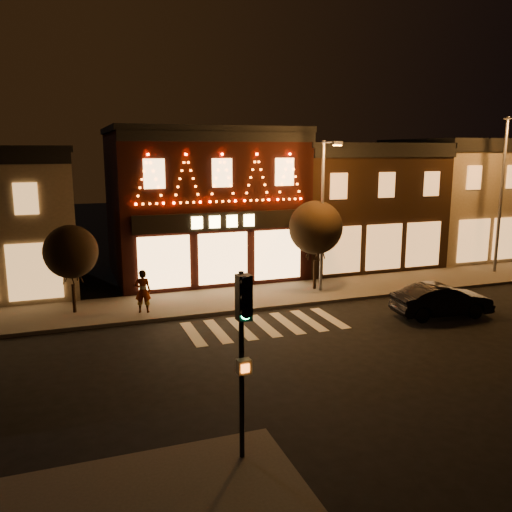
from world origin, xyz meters
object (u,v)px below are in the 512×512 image
traffic_signal_near (243,331)px  streetlamp_mid (324,205)px  dark_sedan (442,300)px  pedestrian (143,291)px

traffic_signal_near → streetlamp_mid: size_ratio=0.59×
dark_sedan → pedestrian: pedestrian is taller
streetlamp_mid → dark_sedan: streetlamp_mid is taller
traffic_signal_near → streetlamp_mid: streetlamp_mid is taller
pedestrian → traffic_signal_near: bearing=107.7°
streetlamp_mid → dark_sedan: bearing=-59.9°
traffic_signal_near → dark_sedan: traffic_signal_near is taller
traffic_signal_near → pedestrian: (-0.49, 12.23, -2.14)m
streetlamp_mid → pedestrian: streetlamp_mid is taller
traffic_signal_near → dark_sedan: size_ratio=1.02×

